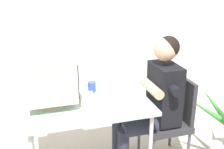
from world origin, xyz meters
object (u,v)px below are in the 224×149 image
office_chair (171,116)px  person_seated (154,98)px  keyboard (88,102)px  crt_monitor (51,79)px  desk (87,109)px  desk_mug (92,87)px

office_chair → person_seated: (-0.19, 0.00, 0.23)m
keyboard → person_seated: (0.64, -0.00, -0.04)m
office_chair → person_seated: size_ratio=0.67×
crt_monitor → office_chair: (1.14, -0.05, -0.50)m
crt_monitor → keyboard: crt_monitor is taller
desk → person_seated: person_seated is taller
desk → keyboard: bearing=-59.1°
crt_monitor → office_chair: bearing=-2.7°
office_chair → person_seated: 0.30m
desk → desk_mug: size_ratio=11.14×
keyboard → person_seated: person_seated is taller
crt_monitor → desk_mug: crt_monitor is taller
keyboard → desk_mug: bearing=70.7°
office_chair → person_seated: bearing=180.0°
desk → crt_monitor: 0.43m
desk → person_seated: (0.65, -0.02, 0.03)m
desk → office_chair: 0.87m
keyboard → office_chair: size_ratio=0.53×
crt_monitor → person_seated: (0.95, -0.05, -0.27)m
desk → keyboard: keyboard is taller
desk → crt_monitor: bearing=173.7°
desk → office_chair: office_chair is taller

